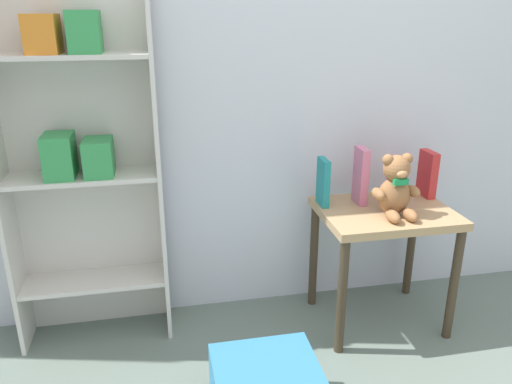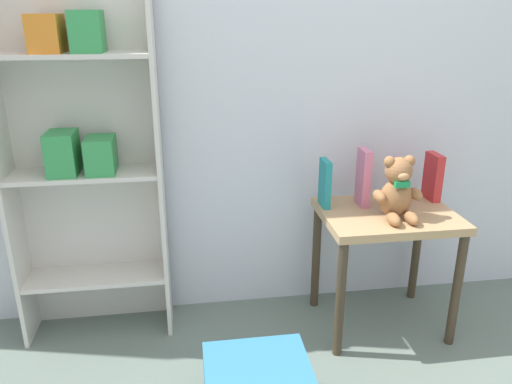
% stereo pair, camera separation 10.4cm
% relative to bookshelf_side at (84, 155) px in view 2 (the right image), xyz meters
% --- Properties ---
extents(wall_back, '(4.80, 0.06, 2.50)m').
position_rel_bookshelf_side_xyz_m(wall_back, '(0.99, 0.13, 0.42)').
color(wall_back, silver).
rests_on(wall_back, ground_plane).
extents(bookshelf_side, '(0.64, 0.23, 1.50)m').
position_rel_bookshelf_side_xyz_m(bookshelf_side, '(0.00, 0.00, 0.00)').
color(bookshelf_side, beige).
rests_on(bookshelf_side, ground_plane).
extents(display_table, '(0.58, 0.45, 0.57)m').
position_rel_bookshelf_side_xyz_m(display_table, '(1.28, -0.19, -0.35)').
color(display_table, tan).
rests_on(display_table, ground_plane).
extents(teddy_bear, '(0.21, 0.19, 0.27)m').
position_rel_bookshelf_side_xyz_m(teddy_bear, '(1.28, -0.26, -0.14)').
color(teddy_bear, '#99663D').
rests_on(teddy_bear, display_table).
extents(book_standing_teal, '(0.03, 0.11, 0.21)m').
position_rel_bookshelf_side_xyz_m(book_standing_teal, '(1.02, -0.08, -0.15)').
color(book_standing_teal, teal).
rests_on(book_standing_teal, display_table).
extents(book_standing_pink, '(0.04, 0.11, 0.26)m').
position_rel_bookshelf_side_xyz_m(book_standing_pink, '(1.20, -0.09, -0.13)').
color(book_standing_pink, '#D17093').
rests_on(book_standing_pink, display_table).
extents(book_standing_purple, '(0.03, 0.13, 0.20)m').
position_rel_bookshelf_side_xyz_m(book_standing_purple, '(1.37, -0.09, -0.16)').
color(book_standing_purple, purple).
rests_on(book_standing_purple, display_table).
extents(book_standing_red, '(0.04, 0.12, 0.22)m').
position_rel_bookshelf_side_xyz_m(book_standing_red, '(1.54, -0.06, -0.15)').
color(book_standing_red, red).
rests_on(book_standing_red, display_table).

